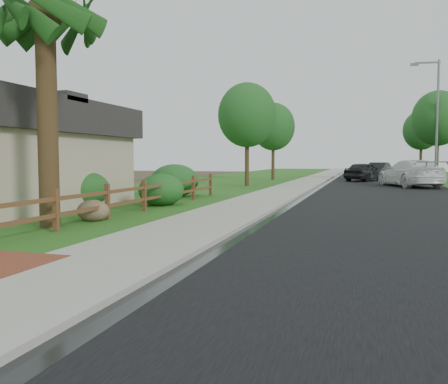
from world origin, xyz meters
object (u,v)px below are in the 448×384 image
(ranch_fence, at_px, (127,197))
(white_suv, at_px, (410,173))
(dark_car_mid, at_px, (364,172))
(streetlight, at_px, (435,114))
(palm_tree, at_px, (45,13))

(ranch_fence, distance_m, white_suv, 22.01)
(white_suv, height_order, dark_car_mid, white_suv)
(streetlight, bearing_deg, white_suv, -109.63)
(ranch_fence, relative_size, dark_car_mid, 3.76)
(palm_tree, xyz_separation_m, dark_car_mid, (7.78, 29.81, -4.74))
(palm_tree, xyz_separation_m, white_suv, (10.69, 22.51, -4.63))
(palm_tree, height_order, streetlight, streetlight)
(dark_car_mid, height_order, streetlight, streetlight)
(ranch_fence, xyz_separation_m, dark_car_mid, (7.08, 26.91, 0.17))
(palm_tree, relative_size, dark_car_mid, 1.47)
(ranch_fence, height_order, dark_car_mid, dark_car_mid)
(white_suv, bearing_deg, dark_car_mid, -88.21)
(ranch_fence, height_order, palm_tree, palm_tree)
(dark_car_mid, bearing_deg, white_suv, 134.75)
(palm_tree, bearing_deg, dark_car_mid, 75.37)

